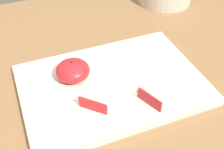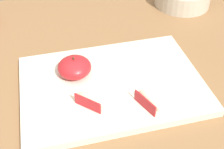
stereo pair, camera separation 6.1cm
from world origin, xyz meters
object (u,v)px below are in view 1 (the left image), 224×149
cutting_board (112,85)px  apple_wedge_left (153,97)px  apple_wedge_middle (95,102)px  apple_half_skin_up (73,70)px

cutting_board → apple_wedge_left: size_ratio=5.91×
apple_wedge_left → cutting_board: bearing=121.5°
apple_wedge_left → apple_wedge_middle: 0.11m
cutting_board → apple_half_skin_up: size_ratio=5.26×
cutting_board → apple_half_skin_up: apple_half_skin_up is taller
apple_half_skin_up → apple_wedge_middle: bearing=-81.0°
cutting_board → apple_wedge_middle: 0.08m
apple_half_skin_up → apple_wedge_middle: 0.10m
cutting_board → apple_half_skin_up: (-0.07, 0.04, 0.03)m
apple_wedge_middle → apple_half_skin_up: bearing=99.0°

